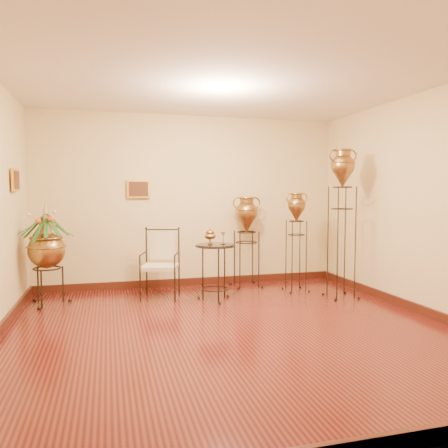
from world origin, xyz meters
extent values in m
plane|color=maroon|center=(0.00, 0.00, 0.00)|extent=(5.00, 5.00, 0.00)
cube|color=#43190F|center=(0.00, 2.48, 0.06)|extent=(5.00, 0.04, 0.12)
cube|color=#43190F|center=(2.48, 0.00, 0.06)|extent=(0.04, 5.00, 0.12)
cube|color=#EEBD46|center=(-0.85, 2.46, 1.60)|extent=(0.36, 0.03, 0.29)
cube|color=#EEBD46|center=(-2.46, 1.45, 1.70)|extent=(0.03, 0.36, 0.29)
cube|color=beige|center=(-0.61, 1.69, 0.46)|extent=(0.60, 0.57, 0.06)
cube|color=beige|center=(-0.61, 1.69, 0.75)|extent=(0.37, 0.13, 0.40)
cylinder|color=black|center=(0.14, 1.38, 0.80)|extent=(0.55, 0.55, 0.02)
camera|label=1|loc=(-1.34, -4.62, 1.53)|focal=35.00mm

